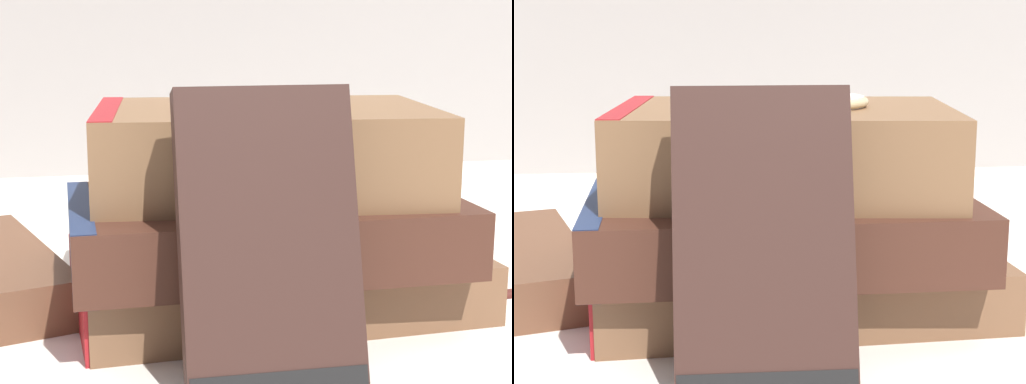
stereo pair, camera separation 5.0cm
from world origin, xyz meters
The scene contains 7 objects.
ground_plane centered at (0.00, 0.00, 0.00)m, with size 3.00×3.00×0.00m, color silver.
book_flat_bottom centered at (-0.01, 0.05, 0.02)m, with size 0.23×0.15×0.03m.
book_flat_middle centered at (-0.02, 0.03, 0.05)m, with size 0.21×0.14×0.04m.
book_flat_top centered at (-0.01, 0.05, 0.09)m, with size 0.19×0.14×0.05m.
book_leaning_front centered at (-0.03, -0.06, 0.06)m, with size 0.08×0.06×0.14m.
pocket_watch centered at (0.01, 0.05, 0.12)m, with size 0.05×0.05×0.01m.
reading_glasses centered at (-0.03, 0.21, 0.00)m, with size 0.12×0.07×0.00m.
Camera 1 is at (-0.10, -0.42, 0.17)m, focal length 60.00 mm.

